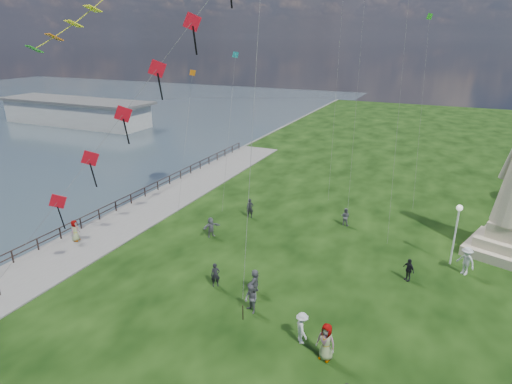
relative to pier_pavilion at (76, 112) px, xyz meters
The scene contains 16 objects.
waterfront 49.44m from the pier_pavilion, 41.92° to the right, with size 200.00×200.00×1.51m.
pier_pavilion is the anchor object (origin of this frame).
lamppost 68.47m from the pier_pavilion, 23.89° to the right, with size 0.40×0.40×4.28m.
person_0 61.63m from the pier_pavilion, 36.55° to the right, with size 0.56×0.37×1.53m, color black.
person_1 65.04m from the pier_pavilion, 35.99° to the right, with size 0.82×0.50×1.68m, color #595960.
person_2 68.47m from the pier_pavilion, 35.15° to the right, with size 1.10×0.57×1.70m, color silver.
person_4 69.99m from the pier_pavilion, 34.92° to the right, with size 0.94×0.58×1.92m, color #595960.
person_5 55.15m from the pier_pavilion, 33.93° to the right, with size 1.46×0.63×1.58m, color #595960.
person_6 53.72m from the pier_pavilion, 29.20° to the right, with size 0.61×0.40×1.66m, color black.
person_7 59.82m from the pier_pavilion, 24.11° to the right, with size 0.72×0.45×1.49m, color #595960.
person_8 69.67m from the pier_pavilion, 24.43° to the right, with size 1.24×0.64×1.92m, color silver.
person_9 67.75m from the pier_pavilion, 27.33° to the right, with size 0.88×0.45×1.51m, color black.
person_10 51.46m from the pier_pavilion, 44.02° to the right, with size 0.80×0.49×1.63m, color #595960.
person_11 63.44m from the pier_pavilion, 34.95° to the right, with size 1.41×0.61×1.52m, color #595960.
red_kite_train 59.49m from the pier_pavilion, 39.53° to the right, with size 11.33×9.35×18.12m.
small_kites 59.49m from the pier_pavilion, 19.30° to the right, with size 28.15×14.69×22.72m.
Camera 1 is at (9.22, -14.41, 14.47)m, focal length 30.00 mm.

